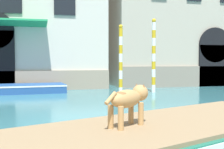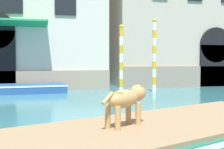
# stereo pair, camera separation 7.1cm
# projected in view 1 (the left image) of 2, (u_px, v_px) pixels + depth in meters

# --- Properties ---
(dog_on_deck) EXTENTS (0.84, 0.64, 0.64)m
(dog_on_deck) POSITION_uv_depth(u_px,v_px,m) (129.00, 99.00, 4.81)
(dog_on_deck) COLOR tan
(dog_on_deck) RESTS_ON boat_foreground
(boat_moored_near_palazzo) EXTENTS (6.38, 2.31, 0.46)m
(boat_moored_near_palazzo) POSITION_uv_depth(u_px,v_px,m) (4.00, 89.00, 16.25)
(boat_moored_near_palazzo) COLOR #234C8C
(boat_moored_near_palazzo) RESTS_ON ground_plane
(mooring_pole_0) EXTENTS (0.19, 0.19, 3.48)m
(mooring_pole_0) POSITION_uv_depth(u_px,v_px,m) (121.00, 60.00, 15.20)
(mooring_pole_0) COLOR white
(mooring_pole_0) RESTS_ON ground_plane
(mooring_pole_4) EXTENTS (0.21, 0.21, 3.97)m
(mooring_pole_4) POSITION_uv_depth(u_px,v_px,m) (154.00, 55.00, 16.71)
(mooring_pole_4) COLOR white
(mooring_pole_4) RESTS_ON ground_plane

